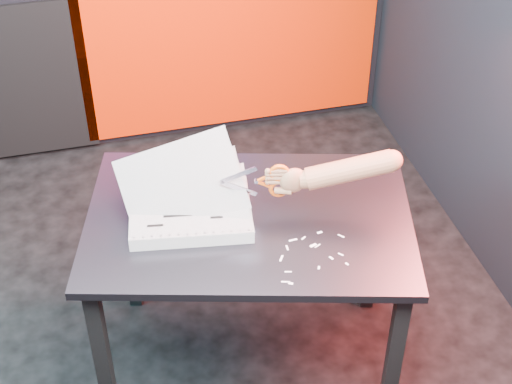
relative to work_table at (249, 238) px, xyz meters
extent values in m
cube|color=black|center=(-0.34, 0.17, -0.65)|extent=(3.00, 3.00, 0.01)
cube|color=black|center=(-0.56, -0.17, -0.29)|extent=(0.06, 0.06, 0.72)
cube|color=black|center=(-0.40, 0.43, -0.29)|extent=(0.06, 0.06, 0.72)
cube|color=black|center=(0.40, -0.43, -0.29)|extent=(0.06, 0.06, 0.72)
cube|color=black|center=(0.56, 0.17, -0.29)|extent=(0.06, 0.06, 0.72)
cube|color=#24232C|center=(0.00, 0.00, 0.08)|extent=(1.27, 1.01, 0.03)
cube|color=silver|center=(-0.19, 0.04, 0.12)|extent=(0.45, 0.36, 0.05)
cube|color=white|center=(-0.19, 0.04, 0.15)|extent=(0.45, 0.36, 0.00)
cube|color=white|center=(-0.19, 0.04, 0.15)|extent=(0.43, 0.34, 0.12)
cube|color=white|center=(-0.20, 0.06, 0.18)|extent=(0.39, 0.29, 0.22)
cube|color=white|center=(-0.21, 0.07, 0.22)|extent=(0.43, 0.22, 0.30)
cylinder|color=#313134|center=(-0.40, -0.07, 0.15)|extent=(0.01, 0.01, 0.00)
cylinder|color=#313134|center=(-0.37, -0.07, 0.15)|extent=(0.01, 0.01, 0.00)
cylinder|color=#313134|center=(-0.34, -0.08, 0.15)|extent=(0.01, 0.01, 0.00)
cylinder|color=#313134|center=(-0.31, -0.08, 0.15)|extent=(0.01, 0.01, 0.00)
cylinder|color=#313134|center=(-0.29, -0.08, 0.15)|extent=(0.01, 0.01, 0.00)
cylinder|color=#313134|center=(-0.26, -0.09, 0.15)|extent=(0.01, 0.01, 0.00)
cylinder|color=#313134|center=(-0.23, -0.09, 0.15)|extent=(0.01, 0.01, 0.00)
cylinder|color=#313134|center=(-0.20, -0.10, 0.15)|extent=(0.01, 0.01, 0.00)
cylinder|color=#313134|center=(-0.17, -0.10, 0.15)|extent=(0.01, 0.01, 0.00)
cylinder|color=#313134|center=(-0.14, -0.10, 0.15)|extent=(0.01, 0.01, 0.00)
cylinder|color=#313134|center=(-0.12, -0.11, 0.15)|extent=(0.01, 0.01, 0.00)
cylinder|color=#313134|center=(-0.09, -0.11, 0.15)|extent=(0.01, 0.01, 0.00)
cylinder|color=#313134|center=(-0.06, -0.12, 0.15)|extent=(0.01, 0.01, 0.00)
cylinder|color=#313134|center=(-0.03, -0.12, 0.15)|extent=(0.01, 0.01, 0.00)
cylinder|color=#313134|center=(-0.36, 0.21, 0.15)|extent=(0.01, 0.01, 0.00)
cylinder|color=#313134|center=(-0.33, 0.20, 0.15)|extent=(0.01, 0.01, 0.00)
cylinder|color=#313134|center=(-0.30, 0.20, 0.15)|extent=(0.01, 0.01, 0.00)
cylinder|color=#313134|center=(-0.27, 0.19, 0.15)|extent=(0.01, 0.01, 0.00)
cylinder|color=#313134|center=(-0.24, 0.19, 0.15)|extent=(0.01, 0.01, 0.00)
cylinder|color=#313134|center=(-0.22, 0.19, 0.15)|extent=(0.01, 0.01, 0.00)
cylinder|color=#313134|center=(-0.19, 0.18, 0.15)|extent=(0.01, 0.01, 0.00)
cylinder|color=#313134|center=(-0.16, 0.18, 0.15)|extent=(0.01, 0.01, 0.00)
cylinder|color=#313134|center=(-0.13, 0.17, 0.15)|extent=(0.01, 0.01, 0.00)
cylinder|color=#313134|center=(-0.10, 0.17, 0.15)|extent=(0.01, 0.01, 0.00)
cylinder|color=#313134|center=(-0.07, 0.16, 0.15)|extent=(0.01, 0.01, 0.00)
cylinder|color=#313134|center=(-0.05, 0.16, 0.15)|extent=(0.01, 0.01, 0.00)
cylinder|color=#313134|center=(-0.02, 0.16, 0.15)|extent=(0.01, 0.01, 0.00)
cylinder|color=#313134|center=(0.01, 0.15, 0.15)|extent=(0.01, 0.01, 0.00)
cube|color=black|center=(-0.28, 0.11, 0.15)|extent=(0.08, 0.02, 0.00)
cube|color=black|center=(-0.17, 0.07, 0.15)|extent=(0.05, 0.02, 0.00)
cube|color=black|center=(-0.24, 0.01, 0.15)|extent=(0.10, 0.03, 0.00)
cube|color=black|center=(-0.12, -0.03, 0.15)|extent=(0.04, 0.02, 0.00)
cube|color=black|center=(-0.32, -0.03, 0.15)|extent=(0.05, 0.02, 0.00)
cube|color=#AAB3C6|center=(-0.03, 0.01, 0.28)|extent=(0.12, 0.03, 0.07)
cube|color=#AAB3C6|center=(-0.03, 0.01, 0.22)|extent=(0.12, 0.03, 0.07)
cylinder|color=#AAB3C6|center=(0.03, 0.00, 0.25)|extent=(0.02, 0.01, 0.01)
cube|color=#D54F0F|center=(0.05, 0.00, 0.24)|extent=(0.05, 0.02, 0.03)
cube|color=#D54F0F|center=(0.05, 0.00, 0.26)|extent=(0.05, 0.02, 0.03)
torus|color=#D54F0F|center=(0.10, -0.02, 0.28)|extent=(0.07, 0.03, 0.07)
torus|color=#D54F0F|center=(0.10, -0.02, 0.22)|extent=(0.07, 0.03, 0.07)
ellipsoid|color=olive|center=(0.15, -0.03, 0.25)|extent=(0.09, 0.05, 0.10)
cylinder|color=olive|center=(0.10, -0.02, 0.24)|extent=(0.07, 0.03, 0.02)
cylinder|color=olive|center=(0.10, -0.02, 0.26)|extent=(0.07, 0.03, 0.02)
cylinder|color=olive|center=(0.10, -0.02, 0.28)|extent=(0.06, 0.03, 0.02)
cylinder|color=olive|center=(0.10, -0.02, 0.29)|extent=(0.06, 0.03, 0.02)
cylinder|color=olive|center=(0.11, -0.03, 0.21)|extent=(0.06, 0.05, 0.03)
cylinder|color=olive|center=(0.19, -0.04, 0.25)|extent=(0.07, 0.07, 0.06)
cylinder|color=olive|center=(0.33, -0.07, 0.29)|extent=(0.30, 0.14, 0.15)
sphere|color=olive|center=(0.46, -0.10, 0.32)|extent=(0.07, 0.07, 0.07)
cube|color=white|center=(0.21, -0.14, 0.10)|extent=(0.02, 0.01, 0.00)
cube|color=white|center=(0.06, -0.29, 0.10)|extent=(0.02, 0.01, 0.00)
cube|color=white|center=(0.05, -0.23, 0.10)|extent=(0.02, 0.03, 0.00)
cube|color=white|center=(0.27, -0.17, 0.10)|extent=(0.02, 0.02, 0.00)
cube|color=white|center=(0.16, -0.30, 0.10)|extent=(0.01, 0.02, 0.00)
cube|color=white|center=(0.18, -0.20, 0.10)|extent=(0.02, 0.02, 0.00)
cube|color=white|center=(0.25, -0.30, 0.10)|extent=(0.01, 0.01, 0.00)
cube|color=white|center=(0.15, -0.15, 0.10)|extent=(0.02, 0.02, 0.00)
cube|color=white|center=(0.05, -0.34, 0.10)|extent=(0.02, 0.01, 0.00)
cube|color=white|center=(0.11, -0.15, 0.10)|extent=(0.03, 0.01, 0.00)
cube|color=white|center=(0.21, -0.27, 0.10)|extent=(0.01, 0.02, 0.00)
cube|color=white|center=(0.17, -0.19, 0.10)|extent=(0.03, 0.02, 0.00)
cube|color=white|center=(0.08, -0.18, 0.10)|extent=(0.01, 0.02, 0.00)
cube|color=white|center=(0.04, -0.33, 0.10)|extent=(0.03, 0.01, 0.00)
cube|color=white|center=(0.24, -0.26, 0.10)|extent=(0.02, 0.02, 0.00)
camera|label=1|loc=(-0.48, -1.99, 1.84)|focal=55.00mm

